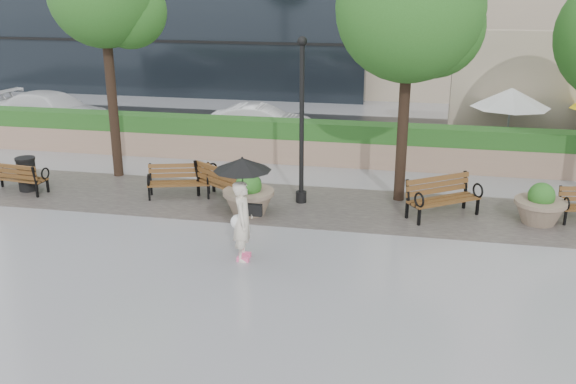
% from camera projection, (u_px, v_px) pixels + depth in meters
% --- Properties ---
extents(ground, '(100.00, 100.00, 0.00)m').
position_uv_depth(ground, '(251.00, 249.00, 14.08)').
color(ground, gray).
rests_on(ground, ground).
extents(cobble_strip, '(28.00, 3.20, 0.01)m').
position_uv_depth(cobble_strip, '(280.00, 204.00, 16.86)').
color(cobble_strip, '#383330').
rests_on(cobble_strip, ground).
extents(hedge_wall, '(24.00, 0.80, 1.35)m').
position_uv_depth(hedge_wall, '(306.00, 142.00, 20.37)').
color(hedge_wall, '#91755E').
rests_on(hedge_wall, ground).
extents(asphalt_street, '(40.00, 7.00, 0.00)m').
position_uv_depth(asphalt_street, '(323.00, 134.00, 24.29)').
color(asphalt_street, black).
rests_on(asphalt_street, ground).
extents(bench_0, '(1.68, 0.82, 0.87)m').
position_uv_depth(bench_0, '(18.00, 183.00, 17.66)').
color(bench_0, brown).
rests_on(bench_0, ground).
extents(bench_1, '(1.75, 1.07, 0.88)m').
position_uv_depth(bench_1, '(179.00, 188.00, 17.28)').
color(bench_1, brown).
rests_on(bench_1, ground).
extents(bench_2, '(1.97, 1.67, 1.01)m').
position_uv_depth(bench_2, '(227.00, 191.00, 16.90)').
color(bench_2, brown).
rests_on(bench_2, ground).
extents(bench_3, '(1.91, 1.65, 0.99)m').
position_uv_depth(bench_3, '(442.00, 206.00, 15.87)').
color(bench_3, brown).
rests_on(bench_3, ground).
extents(planter_left, '(1.28, 1.28, 1.08)m').
position_uv_depth(planter_left, '(249.00, 198.00, 16.03)').
color(planter_left, '#7F6B56').
rests_on(planter_left, ground).
extents(planter_right, '(1.22, 1.22, 1.02)m').
position_uv_depth(planter_right, '(540.00, 208.00, 15.42)').
color(planter_right, '#7F6B56').
rests_on(planter_right, ground).
extents(trash_bin, '(0.54, 0.54, 0.90)m').
position_uv_depth(trash_bin, '(27.00, 175.00, 17.77)').
color(trash_bin, black).
rests_on(trash_bin, ground).
extents(lamppost, '(0.28, 0.28, 4.30)m').
position_uv_depth(lamppost, '(302.00, 132.00, 16.36)').
color(lamppost, black).
rests_on(lamppost, ground).
extents(tree_1, '(3.70, 3.65, 6.78)m').
position_uv_depth(tree_1, '(416.00, 13.00, 15.66)').
color(tree_1, black).
rests_on(tree_1, ground).
extents(patio_umb_white, '(2.50, 2.50, 2.30)m').
position_uv_depth(patio_umb_white, '(511.00, 98.00, 20.36)').
color(patio_umb_white, black).
rests_on(patio_umb_white, ground).
extents(car_left, '(5.12, 2.74, 1.41)m').
position_uv_depth(car_left, '(53.00, 111.00, 24.86)').
color(car_left, silver).
rests_on(car_left, ground).
extents(car_right, '(3.80, 1.49, 1.23)m').
position_uv_depth(car_right, '(261.00, 122.00, 23.39)').
color(car_right, silver).
rests_on(car_right, ground).
extents(pedestrian, '(1.20, 1.20, 2.20)m').
position_uv_depth(pedestrian, '(243.00, 199.00, 13.20)').
color(pedestrian, beige).
rests_on(pedestrian, ground).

